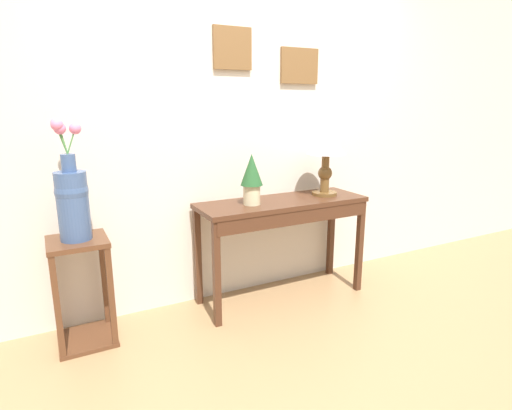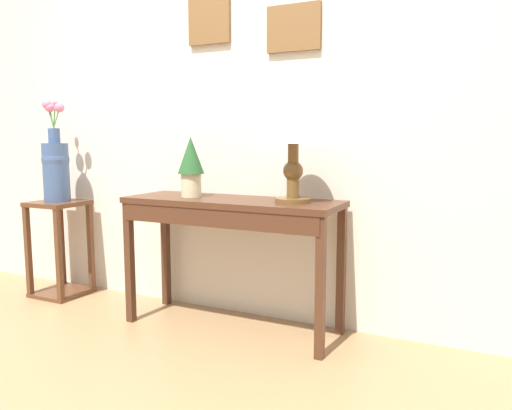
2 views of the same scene
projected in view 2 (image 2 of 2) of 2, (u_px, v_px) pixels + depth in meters
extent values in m
cube|color=#9E7A51|center=(99.00, 403.00, 2.13)|extent=(12.00, 12.00, 0.01)
cube|color=beige|center=(239.00, 94.00, 3.11)|extent=(9.00, 0.10, 2.80)
cube|color=brown|center=(209.00, 20.00, 3.07)|extent=(0.29, 0.02, 0.29)
cube|color=#AA7B57|center=(209.00, 20.00, 3.06)|extent=(0.23, 0.01, 0.23)
cube|color=brown|center=(294.00, 28.00, 2.84)|extent=(0.33, 0.02, 0.26)
cube|color=#95705D|center=(293.00, 28.00, 2.83)|extent=(0.26, 0.01, 0.21)
cube|color=#472819|center=(231.00, 202.00, 2.87)|extent=(1.28, 0.43, 0.03)
cube|color=#472819|center=(214.00, 218.00, 2.71)|extent=(1.21, 0.03, 0.10)
cube|color=#472819|center=(130.00, 263.00, 3.02)|extent=(0.04, 0.04, 0.74)
cube|color=#472819|center=(320.00, 289.00, 2.50)|extent=(0.04, 0.04, 0.74)
cube|color=#472819|center=(166.00, 251.00, 3.35)|extent=(0.04, 0.04, 0.74)
cube|color=#472819|center=(341.00, 272.00, 2.82)|extent=(0.04, 0.04, 0.74)
cylinder|color=brown|center=(293.00, 200.00, 2.70)|extent=(0.20, 0.20, 0.02)
cylinder|color=brown|center=(293.00, 184.00, 2.69)|extent=(0.07, 0.07, 0.15)
sphere|color=brown|center=(293.00, 171.00, 2.68)|extent=(0.11, 0.11, 0.11)
cylinder|color=brown|center=(293.00, 157.00, 2.67)|extent=(0.06, 0.06, 0.15)
cone|color=silver|center=(294.00, 124.00, 2.65)|extent=(0.30, 0.30, 0.20)
cylinder|color=beige|center=(191.00, 185.00, 2.96)|extent=(0.12, 0.12, 0.14)
cone|color=#235128|center=(191.00, 155.00, 2.94)|extent=(0.16, 0.16, 0.22)
cube|color=#56331E|center=(58.00, 203.00, 3.52)|extent=(0.34, 0.34, 0.03)
cube|color=#56331E|center=(62.00, 293.00, 3.60)|extent=(0.34, 0.34, 0.03)
cube|color=#56331E|center=(28.00, 251.00, 3.49)|extent=(0.04, 0.03, 0.62)
cube|color=#56331E|center=(59.00, 255.00, 3.37)|extent=(0.04, 0.03, 0.62)
cube|color=#56331E|center=(61.00, 243.00, 3.76)|extent=(0.04, 0.04, 0.62)
cube|color=#56331E|center=(91.00, 246.00, 3.63)|extent=(0.04, 0.04, 0.62)
cylinder|color=#3D5684|center=(56.00, 172.00, 3.49)|extent=(0.18, 0.18, 0.41)
sphere|color=#3D5684|center=(55.00, 160.00, 3.48)|extent=(0.19, 0.19, 0.19)
cylinder|color=#3D5684|center=(54.00, 136.00, 3.46)|extent=(0.08, 0.08, 0.10)
cylinder|color=#478442|center=(57.00, 118.00, 3.43)|extent=(0.06, 0.02, 0.14)
sphere|color=pink|center=(59.00, 108.00, 3.42)|extent=(0.07, 0.07, 0.07)
cylinder|color=#478442|center=(52.00, 118.00, 3.45)|extent=(0.03, 0.01, 0.14)
sphere|color=pink|center=(50.00, 107.00, 3.44)|extent=(0.07, 0.07, 0.07)
cylinder|color=#478442|center=(55.00, 116.00, 3.48)|extent=(0.06, 0.08, 0.18)
sphere|color=pink|center=(55.00, 103.00, 3.51)|extent=(0.04, 0.04, 0.04)
cylinder|color=#478442|center=(50.00, 116.00, 3.44)|extent=(0.05, 0.02, 0.17)
sphere|color=pink|center=(47.00, 104.00, 3.43)|extent=(0.07, 0.07, 0.07)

